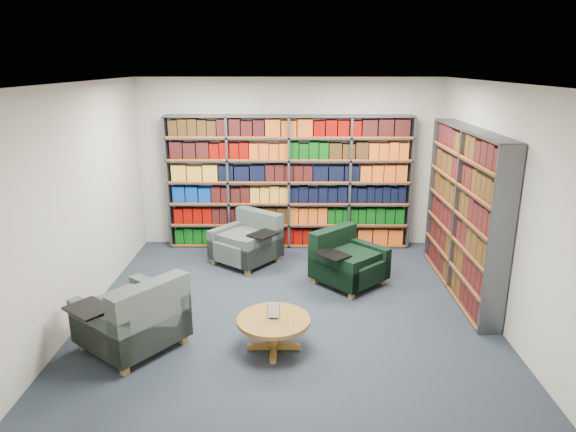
{
  "coord_description": "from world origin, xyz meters",
  "views": [
    {
      "loc": [
        0.06,
        -5.96,
        3.01
      ],
      "look_at": [
        0.0,
        0.6,
        1.05
      ],
      "focal_mm": 32.0,
      "sensor_mm": 36.0,
      "label": 1
    }
  ],
  "objects_px": {
    "chair_green_right": "(345,262)",
    "chair_teal_left": "(249,242)",
    "chair_teal_front": "(136,321)",
    "coffee_table": "(274,325)"
  },
  "relations": [
    {
      "from": "coffee_table",
      "to": "chair_teal_left",
      "type": "bearing_deg",
      "value": 100.28
    },
    {
      "from": "chair_green_right",
      "to": "coffee_table",
      "type": "xyz_separation_m",
      "value": [
        -0.95,
        -1.82,
        -0.0
      ]
    },
    {
      "from": "chair_teal_left",
      "to": "coffee_table",
      "type": "distance_m",
      "value": 2.65
    },
    {
      "from": "chair_green_right",
      "to": "chair_teal_front",
      "type": "distance_m",
      "value": 3.04
    },
    {
      "from": "coffee_table",
      "to": "chair_green_right",
      "type": "bearing_deg",
      "value": 62.46
    },
    {
      "from": "chair_green_right",
      "to": "chair_teal_left",
      "type": "bearing_deg",
      "value": 150.76
    },
    {
      "from": "coffee_table",
      "to": "chair_teal_front",
      "type": "bearing_deg",
      "value": 179.98
    },
    {
      "from": "chair_teal_front",
      "to": "coffee_table",
      "type": "height_order",
      "value": "chair_teal_front"
    },
    {
      "from": "chair_teal_front",
      "to": "coffee_table",
      "type": "relative_size",
      "value": 1.63
    },
    {
      "from": "chair_teal_front",
      "to": "chair_teal_left",
      "type": "bearing_deg",
      "value": 68.75
    }
  ]
}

